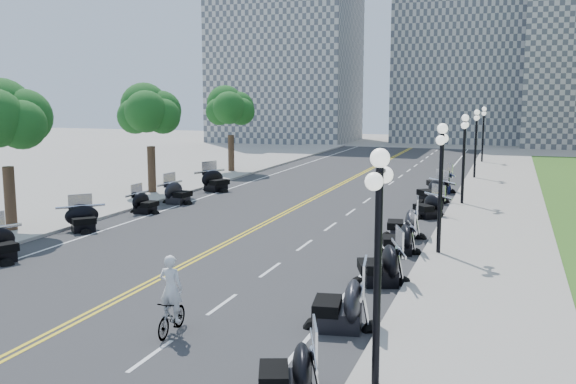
% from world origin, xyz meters
% --- Properties ---
extents(ground, '(160.00, 160.00, 0.00)m').
position_xyz_m(ground, '(0.00, 0.00, 0.00)').
color(ground, gray).
extents(road, '(16.00, 90.00, 0.01)m').
position_xyz_m(road, '(0.00, 10.00, 0.00)').
color(road, '#333335').
rests_on(road, ground).
extents(centerline_yellow_a, '(0.12, 90.00, 0.00)m').
position_xyz_m(centerline_yellow_a, '(-0.12, 10.00, 0.01)').
color(centerline_yellow_a, yellow).
rests_on(centerline_yellow_a, road).
extents(centerline_yellow_b, '(0.12, 90.00, 0.00)m').
position_xyz_m(centerline_yellow_b, '(0.12, 10.00, 0.01)').
color(centerline_yellow_b, yellow).
rests_on(centerline_yellow_b, road).
extents(edge_line_north, '(0.12, 90.00, 0.00)m').
position_xyz_m(edge_line_north, '(6.40, 10.00, 0.01)').
color(edge_line_north, white).
rests_on(edge_line_north, road).
extents(edge_line_south, '(0.12, 90.00, 0.00)m').
position_xyz_m(edge_line_south, '(-6.40, 10.00, 0.01)').
color(edge_line_south, white).
rests_on(edge_line_south, road).
extents(lane_dash_4, '(0.12, 2.00, 0.00)m').
position_xyz_m(lane_dash_4, '(3.20, -8.00, 0.01)').
color(lane_dash_4, white).
rests_on(lane_dash_4, road).
extents(lane_dash_5, '(0.12, 2.00, 0.00)m').
position_xyz_m(lane_dash_5, '(3.20, -4.00, 0.01)').
color(lane_dash_5, white).
rests_on(lane_dash_5, road).
extents(lane_dash_6, '(0.12, 2.00, 0.00)m').
position_xyz_m(lane_dash_6, '(3.20, 0.00, 0.01)').
color(lane_dash_6, white).
rests_on(lane_dash_6, road).
extents(lane_dash_7, '(0.12, 2.00, 0.00)m').
position_xyz_m(lane_dash_7, '(3.20, 4.00, 0.01)').
color(lane_dash_7, white).
rests_on(lane_dash_7, road).
extents(lane_dash_8, '(0.12, 2.00, 0.00)m').
position_xyz_m(lane_dash_8, '(3.20, 8.00, 0.01)').
color(lane_dash_8, white).
rests_on(lane_dash_8, road).
extents(lane_dash_9, '(0.12, 2.00, 0.00)m').
position_xyz_m(lane_dash_9, '(3.20, 12.00, 0.01)').
color(lane_dash_9, white).
rests_on(lane_dash_9, road).
extents(lane_dash_10, '(0.12, 2.00, 0.00)m').
position_xyz_m(lane_dash_10, '(3.20, 16.00, 0.01)').
color(lane_dash_10, white).
rests_on(lane_dash_10, road).
extents(lane_dash_11, '(0.12, 2.00, 0.00)m').
position_xyz_m(lane_dash_11, '(3.20, 20.00, 0.01)').
color(lane_dash_11, white).
rests_on(lane_dash_11, road).
extents(lane_dash_12, '(0.12, 2.00, 0.00)m').
position_xyz_m(lane_dash_12, '(3.20, 24.00, 0.01)').
color(lane_dash_12, white).
rests_on(lane_dash_12, road).
extents(lane_dash_13, '(0.12, 2.00, 0.00)m').
position_xyz_m(lane_dash_13, '(3.20, 28.00, 0.01)').
color(lane_dash_13, white).
rests_on(lane_dash_13, road).
extents(lane_dash_14, '(0.12, 2.00, 0.00)m').
position_xyz_m(lane_dash_14, '(3.20, 32.00, 0.01)').
color(lane_dash_14, white).
rests_on(lane_dash_14, road).
extents(lane_dash_15, '(0.12, 2.00, 0.00)m').
position_xyz_m(lane_dash_15, '(3.20, 36.00, 0.01)').
color(lane_dash_15, white).
rests_on(lane_dash_15, road).
extents(lane_dash_16, '(0.12, 2.00, 0.00)m').
position_xyz_m(lane_dash_16, '(3.20, 40.00, 0.01)').
color(lane_dash_16, white).
rests_on(lane_dash_16, road).
extents(lane_dash_17, '(0.12, 2.00, 0.00)m').
position_xyz_m(lane_dash_17, '(3.20, 44.00, 0.01)').
color(lane_dash_17, white).
rests_on(lane_dash_17, road).
extents(lane_dash_18, '(0.12, 2.00, 0.00)m').
position_xyz_m(lane_dash_18, '(3.20, 48.00, 0.01)').
color(lane_dash_18, white).
rests_on(lane_dash_18, road).
extents(lane_dash_19, '(0.12, 2.00, 0.00)m').
position_xyz_m(lane_dash_19, '(3.20, 52.00, 0.01)').
color(lane_dash_19, white).
rests_on(lane_dash_19, road).
extents(sidewalk_north, '(5.00, 90.00, 0.15)m').
position_xyz_m(sidewalk_north, '(10.50, 10.00, 0.07)').
color(sidewalk_north, '#9E9991').
rests_on(sidewalk_north, ground).
extents(sidewalk_south, '(5.00, 90.00, 0.15)m').
position_xyz_m(sidewalk_south, '(-10.50, 10.00, 0.07)').
color(sidewalk_south, '#9E9991').
rests_on(sidewalk_south, ground).
extents(distant_block_a, '(18.00, 14.00, 26.00)m').
position_xyz_m(distant_block_a, '(-18.00, 62.00, 13.00)').
color(distant_block_a, gray).
rests_on(distant_block_a, ground).
extents(distant_block_b, '(16.00, 12.00, 30.00)m').
position_xyz_m(distant_block_b, '(4.00, 68.00, 15.00)').
color(distant_block_b, gray).
rests_on(distant_block_b, ground).
extents(street_lamp_1, '(0.50, 1.20, 4.90)m').
position_xyz_m(street_lamp_1, '(8.60, -8.00, 2.60)').
color(street_lamp_1, black).
rests_on(street_lamp_1, sidewalk_north).
extents(street_lamp_2, '(0.50, 1.20, 4.90)m').
position_xyz_m(street_lamp_2, '(8.60, 4.00, 2.60)').
color(street_lamp_2, black).
rests_on(street_lamp_2, sidewalk_north).
extents(street_lamp_3, '(0.50, 1.20, 4.90)m').
position_xyz_m(street_lamp_3, '(8.60, 16.00, 2.60)').
color(street_lamp_3, black).
rests_on(street_lamp_3, sidewalk_north).
extents(street_lamp_4, '(0.50, 1.20, 4.90)m').
position_xyz_m(street_lamp_4, '(8.60, 28.00, 2.60)').
color(street_lamp_4, black).
rests_on(street_lamp_4, sidewalk_north).
extents(street_lamp_5, '(0.50, 1.20, 4.90)m').
position_xyz_m(street_lamp_5, '(8.60, 40.00, 2.60)').
color(street_lamp_5, black).
rests_on(street_lamp_5, sidewalk_north).
extents(tree_2, '(4.80, 4.80, 9.20)m').
position_xyz_m(tree_2, '(-10.00, 2.00, 4.75)').
color(tree_2, '#235619').
rests_on(tree_2, sidewalk_south).
extents(tree_3, '(4.80, 4.80, 9.20)m').
position_xyz_m(tree_3, '(-10.00, 14.00, 4.75)').
color(tree_3, '#235619').
rests_on(tree_3, sidewalk_south).
extents(tree_4, '(4.80, 4.80, 9.20)m').
position_xyz_m(tree_4, '(-10.00, 26.00, 4.75)').
color(tree_4, '#235619').
rests_on(tree_4, sidewalk_south).
extents(motorcycle_n_3, '(2.40, 2.40, 1.31)m').
position_xyz_m(motorcycle_n_3, '(7.01, -8.97, 0.66)').
color(motorcycle_n_3, black).
rests_on(motorcycle_n_3, road).
extents(motorcycle_n_4, '(2.53, 2.53, 1.54)m').
position_xyz_m(motorcycle_n_4, '(7.00, -4.77, 0.77)').
color(motorcycle_n_4, black).
rests_on(motorcycle_n_4, road).
extents(motorcycle_n_5, '(2.76, 2.76, 1.52)m').
position_xyz_m(motorcycle_n_5, '(7.20, -0.44, 0.76)').
color(motorcycle_n_5, black).
rests_on(motorcycle_n_5, road).
extents(motorcycle_n_6, '(2.40, 2.40, 1.35)m').
position_xyz_m(motorcycle_n_6, '(7.07, 3.84, 0.67)').
color(motorcycle_n_6, black).
rests_on(motorcycle_n_6, road).
extents(motorcycle_n_7, '(2.34, 2.34, 1.45)m').
position_xyz_m(motorcycle_n_7, '(6.79, 6.73, 0.73)').
color(motorcycle_n_7, black).
rests_on(motorcycle_n_7, road).
extents(motorcycle_n_8, '(2.76, 2.76, 1.37)m').
position_xyz_m(motorcycle_n_8, '(7.29, 11.72, 0.68)').
color(motorcycle_n_8, black).
rests_on(motorcycle_n_8, road).
extents(motorcycle_n_9, '(3.13, 3.13, 1.55)m').
position_xyz_m(motorcycle_n_9, '(6.94, 16.29, 0.78)').
color(motorcycle_n_9, black).
rests_on(motorcycle_n_9, road).
extents(motorcycle_n_10, '(2.84, 2.84, 1.53)m').
position_xyz_m(motorcycle_n_10, '(6.89, 20.41, 0.76)').
color(motorcycle_n_10, black).
rests_on(motorcycle_n_10, road).
extents(motorcycle_s_6, '(2.68, 2.68, 1.33)m').
position_xyz_m(motorcycle_s_6, '(-7.17, 3.33, 0.66)').
color(motorcycle_s_6, black).
rests_on(motorcycle_s_6, road).
extents(motorcycle_s_7, '(1.86, 1.86, 1.25)m').
position_xyz_m(motorcycle_s_7, '(-6.92, 8.18, 0.62)').
color(motorcycle_s_7, black).
rests_on(motorcycle_s_7, road).
extents(motorcycle_s_8, '(2.24, 2.24, 1.42)m').
position_xyz_m(motorcycle_s_8, '(-6.75, 11.39, 0.71)').
color(motorcycle_s_8, black).
rests_on(motorcycle_s_8, road).
extents(motorcycle_s_9, '(2.90, 2.90, 1.55)m').
position_xyz_m(motorcycle_s_9, '(-6.79, 16.45, 0.77)').
color(motorcycle_s_9, black).
rests_on(motorcycle_s_9, road).
extents(bicycle, '(0.56, 1.62, 0.96)m').
position_xyz_m(bicycle, '(2.98, -6.58, 0.48)').
color(bicycle, '#A51414').
rests_on(bicycle, road).
extents(cyclist_rider, '(0.64, 0.42, 1.76)m').
position_xyz_m(cyclist_rider, '(2.98, -6.58, 1.84)').
color(cyclist_rider, silver).
rests_on(cyclist_rider, bicycle).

